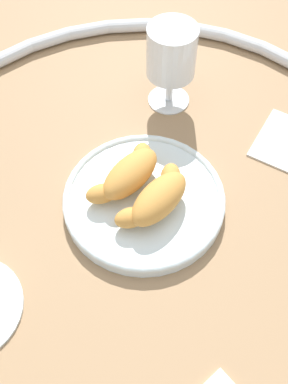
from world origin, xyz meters
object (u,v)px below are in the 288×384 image
(croissant_small, at_px, (128,175))
(juice_glass_left, at_px, (171,54))
(pastry_plate, at_px, (144,199))
(croissant_large, at_px, (157,198))

(croissant_small, height_order, juice_glass_left, juice_glass_left)
(pastry_plate, distance_m, croissant_large, 0.04)
(croissant_large, distance_m, juice_glass_left, 0.23)
(croissant_large, xyz_separation_m, juice_glass_left, (0.21, 0.07, 0.05))
(croissant_small, bearing_deg, pastry_plate, -109.48)
(croissant_large, height_order, juice_glass_left, juice_glass_left)
(pastry_plate, xyz_separation_m, croissant_small, (0.01, 0.03, 0.03))
(croissant_large, relative_size, juice_glass_left, 0.94)
(pastry_plate, relative_size, croissant_small, 1.72)
(pastry_plate, distance_m, juice_glass_left, 0.23)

